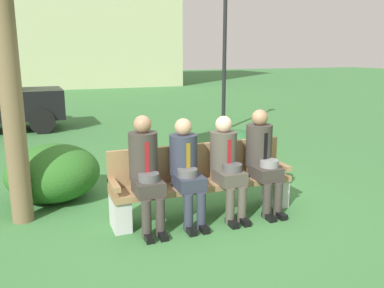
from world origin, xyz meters
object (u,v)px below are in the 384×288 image
shrub_near_bench (239,144)px  seated_man_leftmost (146,167)px  seated_man_centerleft (186,166)px  street_lamp (225,46)px  seated_man_centerright (227,161)px  seated_man_rightmost (262,155)px  park_bench (202,181)px  shrub_mid_lawn (53,173)px

shrub_near_bench → seated_man_leftmost: bearing=-135.8°
seated_man_centerleft → street_lamp: size_ratio=0.36×
seated_man_leftmost → street_lamp: 6.39m
seated_man_centerright → shrub_near_bench: 2.90m
seated_man_centerleft → seated_man_rightmost: size_ratio=0.96×
park_bench → street_lamp: bearing=61.5°
seated_man_centerright → street_lamp: 5.91m
park_bench → street_lamp: (2.73, 5.03, 1.75)m
seated_man_leftmost → shrub_near_bench: 3.54m
seated_man_centerright → shrub_near_bench: bearing=58.9°
seated_man_centerright → shrub_mid_lawn: seated_man_centerright is taller
street_lamp → park_bench: bearing=-118.5°
seated_man_leftmost → seated_man_rightmost: (1.55, -0.00, -0.01)m
shrub_mid_lawn → seated_man_leftmost: bearing=-53.9°
seated_man_leftmost → seated_man_centerright: 1.04m
street_lamp → seated_man_centerleft: bearing=-120.1°
park_bench → shrub_mid_lawn: bearing=145.3°
seated_man_centerleft → shrub_mid_lawn: bearing=137.7°
shrub_near_bench → street_lamp: (0.97, 2.71, 1.91)m
park_bench → seated_man_centerleft: seated_man_centerleft is taller
seated_man_centerleft → shrub_mid_lawn: 2.02m
seated_man_centerright → shrub_mid_lawn: size_ratio=0.99×
seated_man_centerright → seated_man_rightmost: size_ratio=0.96×
seated_man_leftmost → seated_man_centerright: size_ratio=1.05×
street_lamp → shrub_mid_lawn: bearing=-139.5°
street_lamp → seated_man_leftmost: bearing=-124.1°
seated_man_leftmost → shrub_near_bench: size_ratio=1.49×
shrub_mid_lawn → street_lamp: (4.47, 3.82, 1.79)m
seated_man_centerleft → seated_man_leftmost: bearing=179.2°
seated_man_centerleft → shrub_near_bench: seated_man_centerleft is taller
park_bench → street_lamp: street_lamp is taller
shrub_near_bench → street_lamp: street_lamp is taller
seated_man_leftmost → shrub_mid_lawn: (-0.98, 1.34, -0.34)m
shrub_mid_lawn → seated_man_rightmost: bearing=-27.9°
seated_man_centerleft → shrub_mid_lawn: size_ratio=0.99×
park_bench → seated_man_centerright: (0.28, -0.14, 0.27)m
seated_man_rightmost → street_lamp: 5.70m
seated_man_rightmost → shrub_near_bench: size_ratio=1.48×
seated_man_centerleft → seated_man_centerright: seated_man_centerleft is taller
seated_man_centerleft → shrub_near_bench: bearing=50.5°
seated_man_rightmost → seated_man_centerright: bearing=-179.4°
shrub_near_bench → street_lamp: size_ratio=0.25×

